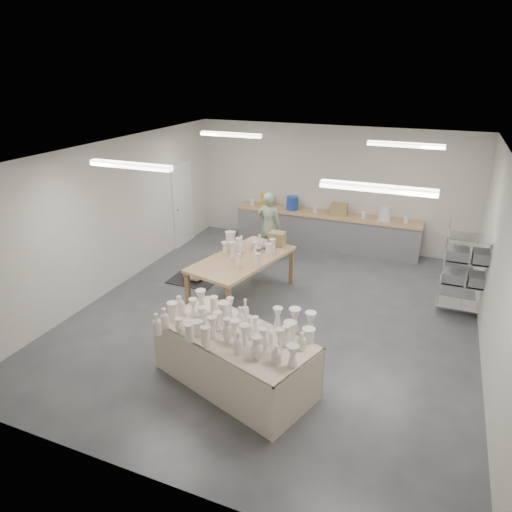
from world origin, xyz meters
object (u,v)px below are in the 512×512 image
at_px(drying_table, 235,355).
at_px(work_table, 246,255).
at_px(red_stool, 273,244).
at_px(potter, 269,226).

height_order(drying_table, work_table, work_table).
xyz_separation_m(drying_table, red_stool, (-1.21, 4.82, -0.20)).
bearing_deg(red_stool, potter, -90.00).
height_order(work_table, potter, potter).
relative_size(drying_table, work_table, 1.05).
bearing_deg(potter, drying_table, 109.04).
bearing_deg(work_table, drying_table, -56.57).
bearing_deg(potter, work_table, 101.34).
relative_size(drying_table, potter, 1.57).
bearing_deg(drying_table, work_table, 129.25).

